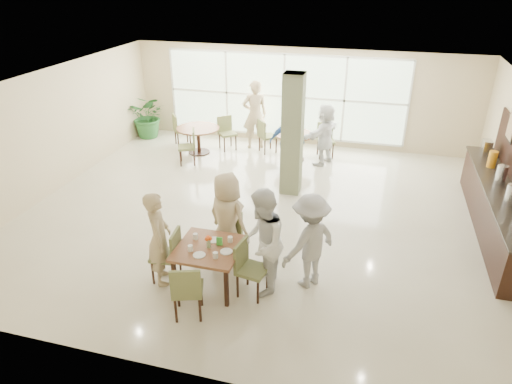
% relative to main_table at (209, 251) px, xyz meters
% --- Properties ---
extents(ground, '(10.00, 10.00, 0.00)m').
position_rel_main_table_xyz_m(ground, '(0.20, 2.65, -0.67)').
color(ground, beige).
rests_on(ground, ground).
extents(room_shell, '(10.00, 10.00, 10.00)m').
position_rel_main_table_xyz_m(room_shell, '(0.20, 2.65, 1.04)').
color(room_shell, white).
rests_on(room_shell, ground).
extents(window_bank, '(7.00, 0.04, 7.00)m').
position_rel_main_table_xyz_m(window_bank, '(-0.30, 7.11, 0.73)').
color(window_bank, silver).
rests_on(window_bank, ground).
extents(column, '(0.45, 0.45, 2.80)m').
position_rel_main_table_xyz_m(column, '(0.60, 3.85, 0.73)').
color(column, '#6A7552').
rests_on(column, ground).
extents(main_table, '(1.04, 1.04, 0.75)m').
position_rel_main_table_xyz_m(main_table, '(0.00, 0.00, 0.00)').
color(main_table, brown).
rests_on(main_table, ground).
extents(round_table_left, '(1.20, 1.20, 0.75)m').
position_rel_main_table_xyz_m(round_table_left, '(-2.42, 5.61, -0.07)').
color(round_table_left, brown).
rests_on(round_table_left, ground).
extents(round_table_right, '(1.06, 1.06, 0.75)m').
position_rel_main_table_xyz_m(round_table_right, '(0.29, 5.80, -0.10)').
color(round_table_right, brown).
rests_on(round_table_right, ground).
extents(chairs_main_table, '(2.03, 2.14, 0.95)m').
position_rel_main_table_xyz_m(chairs_main_table, '(-0.02, -0.01, -0.19)').
color(chairs_main_table, olive).
rests_on(chairs_main_table, ground).
extents(chairs_table_left, '(2.03, 1.92, 0.95)m').
position_rel_main_table_xyz_m(chairs_table_left, '(-2.41, 5.64, -0.19)').
color(chairs_table_left, olive).
rests_on(chairs_table_left, ground).
extents(chairs_table_right, '(2.24, 1.91, 0.95)m').
position_rel_main_table_xyz_m(chairs_table_right, '(0.32, 5.77, -0.19)').
color(chairs_table_right, olive).
rests_on(chairs_table_right, ground).
extents(tabletop_clutter, '(0.76, 0.67, 0.21)m').
position_rel_main_table_xyz_m(tabletop_clutter, '(0.03, -0.01, 0.14)').
color(tabletop_clutter, white).
rests_on(tabletop_clutter, main_table).
extents(buffet_counter, '(0.64, 4.70, 1.95)m').
position_rel_main_table_xyz_m(buffet_counter, '(4.90, 3.16, -0.11)').
color(buffet_counter, black).
rests_on(buffet_counter, ground).
extents(framed_art_b, '(0.05, 0.55, 0.70)m').
position_rel_main_table_xyz_m(framed_art_b, '(5.15, 4.45, 1.18)').
color(framed_art_b, black).
rests_on(framed_art_b, ground).
extents(potted_plant, '(1.30, 1.30, 1.35)m').
position_rel_main_table_xyz_m(potted_plant, '(-4.39, 6.46, 0.01)').
color(potted_plant, '#27622B').
rests_on(potted_plant, ground).
extents(teen_left, '(0.61, 0.71, 1.66)m').
position_rel_main_table_xyz_m(teen_left, '(-0.83, -0.08, 0.16)').
color(teen_left, tan).
rests_on(teen_left, ground).
extents(teen_far, '(0.95, 0.76, 1.71)m').
position_rel_main_table_xyz_m(teen_far, '(0.05, 0.80, 0.19)').
color(teen_far, tan).
rests_on(teen_far, ground).
extents(teen_right, '(0.81, 0.98, 1.82)m').
position_rel_main_table_xyz_m(teen_right, '(0.86, 0.12, 0.24)').
color(teen_right, white).
rests_on(teen_right, ground).
extents(teen_standing, '(1.14, 1.23, 1.66)m').
position_rel_main_table_xyz_m(teen_standing, '(1.57, 0.48, 0.16)').
color(teen_standing, '#A3A3A5').
rests_on(teen_standing, ground).
extents(adult_a, '(1.02, 0.78, 1.55)m').
position_rel_main_table_xyz_m(adult_a, '(0.25, 5.05, 0.11)').
color(adult_a, '#3B69B3').
rests_on(adult_a, ground).
extents(adult_b, '(1.22, 1.66, 1.64)m').
position_rel_main_table_xyz_m(adult_b, '(1.11, 5.76, 0.16)').
color(adult_b, white).
rests_on(adult_b, ground).
extents(adult_standing, '(0.85, 0.72, 1.98)m').
position_rel_main_table_xyz_m(adult_standing, '(-0.99, 6.44, 0.33)').
color(adult_standing, tan).
rests_on(adult_standing, ground).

